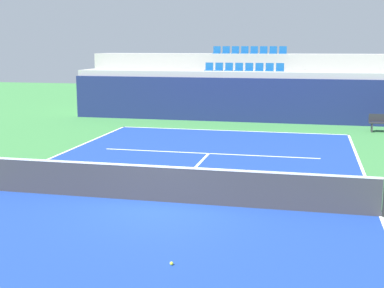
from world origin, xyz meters
TOP-DOWN VIEW (x-y plane):
  - ground_plane at (0.00, 0.00)m, footprint 80.00×80.00m
  - court_surface at (0.00, 0.00)m, footprint 11.00×24.00m
  - baseline_far at (0.00, 11.95)m, footprint 11.00×0.10m
  - sideline_right at (5.45, 0.00)m, footprint 0.10×24.00m
  - service_line_far at (0.00, 6.40)m, footprint 8.26×0.10m
  - centre_service_line at (0.00, 3.20)m, footprint 0.10×6.40m
  - back_wall at (0.00, 15.12)m, footprint 18.69×0.30m
  - stands_tier_lower at (0.00, 16.47)m, footprint 18.69×2.40m
  - stands_tier_upper at (0.00, 18.87)m, footprint 18.69×2.40m
  - seating_row_lower at (0.00, 16.57)m, footprint 4.39×0.44m
  - seating_row_upper at (0.00, 18.97)m, footprint 4.39×0.44m
  - tennis_net at (0.00, 0.00)m, footprint 11.08×0.08m
  - tennis_ball_1 at (1.28, -3.84)m, footprint 0.07×0.07m

SIDE VIEW (x-z plane):
  - ground_plane at x=0.00m, z-range 0.00..0.00m
  - court_surface at x=0.00m, z-range 0.00..0.01m
  - baseline_far at x=0.00m, z-range 0.01..0.01m
  - sideline_right at x=5.45m, z-range 0.01..0.01m
  - service_line_far at x=0.00m, z-range 0.01..0.01m
  - centre_service_line at x=0.00m, z-range 0.01..0.01m
  - tennis_ball_1 at x=1.28m, z-range 0.01..0.08m
  - tennis_net at x=0.00m, z-range -0.03..1.04m
  - back_wall at x=0.00m, z-range 0.00..2.34m
  - stands_tier_lower at x=0.00m, z-range 0.00..2.66m
  - stands_tier_upper at x=0.00m, z-range 0.00..3.56m
  - seating_row_lower at x=0.00m, z-range 2.56..3.00m
  - seating_row_upper at x=0.00m, z-range 3.46..3.90m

